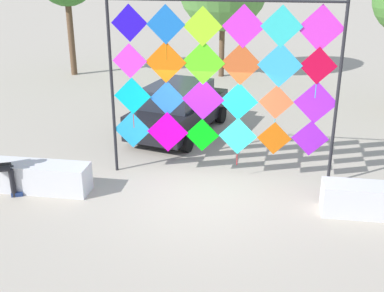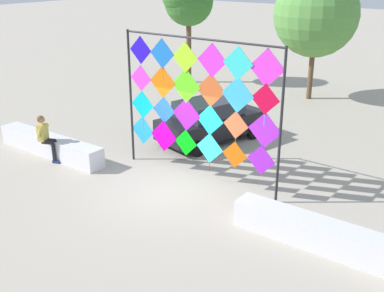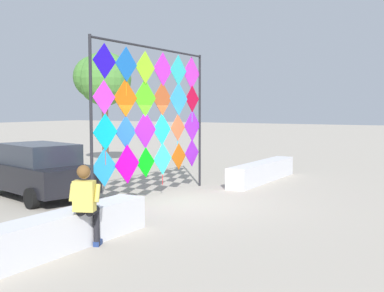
% 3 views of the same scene
% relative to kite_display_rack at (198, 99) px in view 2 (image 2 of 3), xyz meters
% --- Properties ---
extents(ground, '(120.00, 120.00, 0.00)m').
position_rel_kite_display_rack_xyz_m(ground, '(-0.28, -1.08, -2.38)').
color(ground, '#ADA393').
extents(plaza_ledge_left, '(4.36, 0.62, 0.64)m').
position_rel_kite_display_rack_xyz_m(plaza_ledge_left, '(-4.92, -1.32, -2.06)').
color(plaza_ledge_left, silver).
rests_on(plaza_ledge_left, ground).
extents(plaza_ledge_right, '(4.36, 0.62, 0.64)m').
position_rel_kite_display_rack_xyz_m(plaza_ledge_right, '(4.37, -1.32, -2.06)').
color(plaza_ledge_right, silver).
rests_on(plaza_ledge_right, ground).
extents(kite_display_rack, '(5.05, 0.09, 4.04)m').
position_rel_kite_display_rack_xyz_m(kite_display_rack, '(0.00, 0.00, 0.00)').
color(kite_display_rack, '#232328').
rests_on(kite_display_rack, ground).
extents(seated_vendor, '(0.71, 0.60, 1.49)m').
position_rel_kite_display_rack_xyz_m(seated_vendor, '(-4.55, -1.71, -1.51)').
color(seated_vendor, black).
rests_on(seated_vendor, ground).
extents(parked_car, '(2.54, 4.08, 1.47)m').
position_rel_kite_display_rack_xyz_m(parked_car, '(-1.49, 2.83, -1.63)').
color(parked_car, black).
rests_on(parked_car, ground).
extents(tree_far_right, '(3.67, 3.67, 5.58)m').
position_rel_kite_display_rack_xyz_m(tree_far_right, '(-0.99, 10.03, 1.35)').
color(tree_far_right, brown).
rests_on(tree_far_right, ground).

